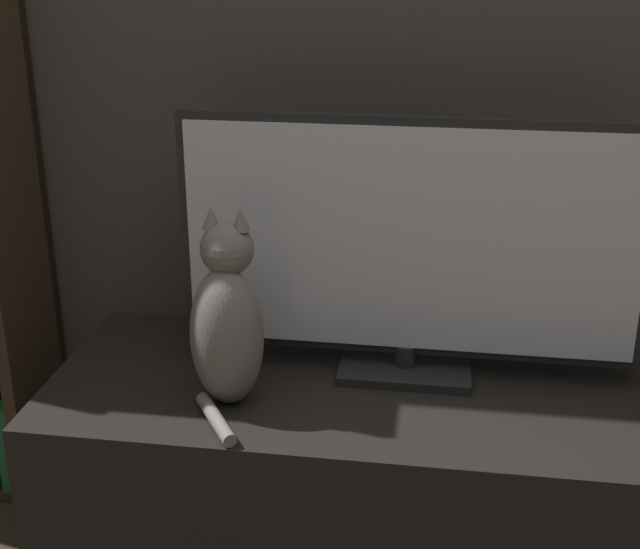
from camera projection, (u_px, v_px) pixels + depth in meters
name	position (u px, v px, depth m)	size (l,w,h in m)	color
tv_stand	(390.00, 471.00, 1.94)	(1.47, 0.55, 0.40)	black
tv	(410.00, 248.00, 1.84)	(0.97, 0.17, 0.56)	black
cat	(227.00, 323.00, 1.77)	(0.15, 0.26, 0.41)	gray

